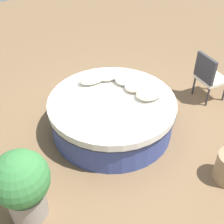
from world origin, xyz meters
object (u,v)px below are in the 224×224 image
object	(u,v)px
throw_pillow_0	(150,93)
planter	(22,184)
patio_chair	(208,75)
throw_pillow_2	(126,78)
round_bed	(112,115)
throw_pillow_1	(139,85)
throw_pillow_3	(110,75)
throw_pillow_4	(93,78)

from	to	relation	value
throw_pillow_0	planter	distance (m)	2.50
patio_chair	throw_pillow_2	bearing A→B (deg)	-100.20
round_bed	patio_chair	xyz separation A→B (m)	(-2.10, 0.15, 0.23)
throw_pillow_1	throw_pillow_3	xyz separation A→B (m)	(0.28, -0.54, 0.01)
throw_pillow_1	patio_chair	size ratio (longest dim) A/B	0.56
throw_pillow_2	patio_chair	bearing A→B (deg)	163.53
patio_chair	throw_pillow_4	bearing A→B (deg)	-104.04
throw_pillow_3	throw_pillow_0	bearing A→B (deg)	108.43
round_bed	throw_pillow_1	bearing A→B (deg)	-174.88
throw_pillow_0	round_bed	bearing A→B (deg)	-23.79
patio_chair	planter	size ratio (longest dim) A/B	0.90
throw_pillow_0	throw_pillow_4	distance (m)	1.08
throw_pillow_2	throw_pillow_0	bearing A→B (deg)	99.58
throw_pillow_0	patio_chair	size ratio (longest dim) A/B	0.50
round_bed	throw_pillow_0	xyz separation A→B (m)	(-0.58, 0.26, 0.41)
throw_pillow_3	patio_chair	bearing A→B (deg)	157.65
throw_pillow_1	patio_chair	distance (m)	1.54
throw_pillow_0	throw_pillow_2	size ratio (longest dim) A/B	1.21
throw_pillow_0	patio_chair	world-z (taller)	patio_chair
throw_pillow_0	throw_pillow_1	distance (m)	0.31
patio_chair	planter	world-z (taller)	planter
round_bed	throw_pillow_2	distance (m)	0.71
throw_pillow_4	throw_pillow_0	bearing A→B (deg)	124.09
throw_pillow_2	throw_pillow_4	xyz separation A→B (m)	(0.50, -0.31, 0.01)
throw_pillow_3	throw_pillow_4	size ratio (longest dim) A/B	0.87
throw_pillow_1	throw_pillow_2	distance (m)	0.29
throw_pillow_2	throw_pillow_3	world-z (taller)	throw_pillow_2
round_bed	throw_pillow_1	xyz separation A→B (m)	(-0.58, -0.05, 0.40)
throw_pillow_2	patio_chair	size ratio (longest dim) A/B	0.42
throw_pillow_0	throw_pillow_3	size ratio (longest dim) A/B	1.07
throw_pillow_0	throw_pillow_4	size ratio (longest dim) A/B	0.93
throw_pillow_1	throw_pillow_4	xyz separation A→B (m)	(0.60, -0.58, 0.02)
throw_pillow_3	throw_pillow_4	distance (m)	0.33
throw_pillow_0	throw_pillow_3	xyz separation A→B (m)	(0.28, -0.85, -0.01)
throw_pillow_2	throw_pillow_4	size ratio (longest dim) A/B	0.77
throw_pillow_1	throw_pillow_2	world-z (taller)	throw_pillow_2
round_bed	patio_chair	size ratio (longest dim) A/B	2.23
round_bed	throw_pillow_4	distance (m)	0.76
throw_pillow_1	throw_pillow_4	bearing A→B (deg)	-44.15
throw_pillow_2	patio_chair	xyz separation A→B (m)	(-1.62, 0.48, -0.18)
patio_chair	planter	distance (m)	4.00
throw_pillow_0	patio_chair	distance (m)	1.53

